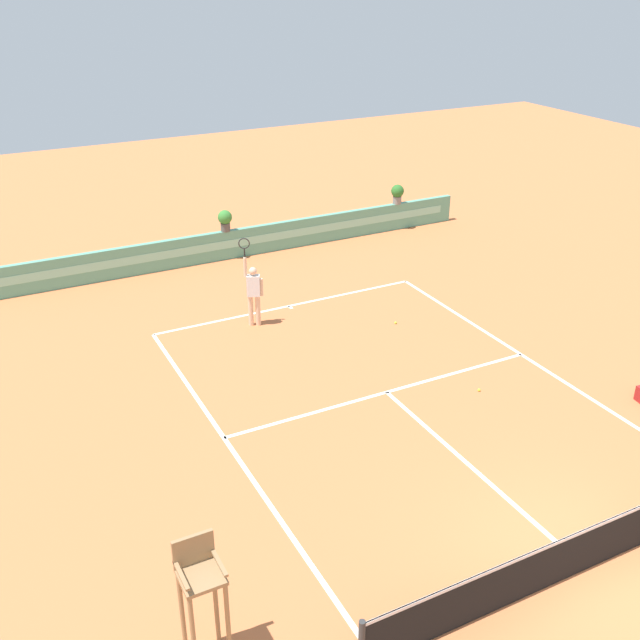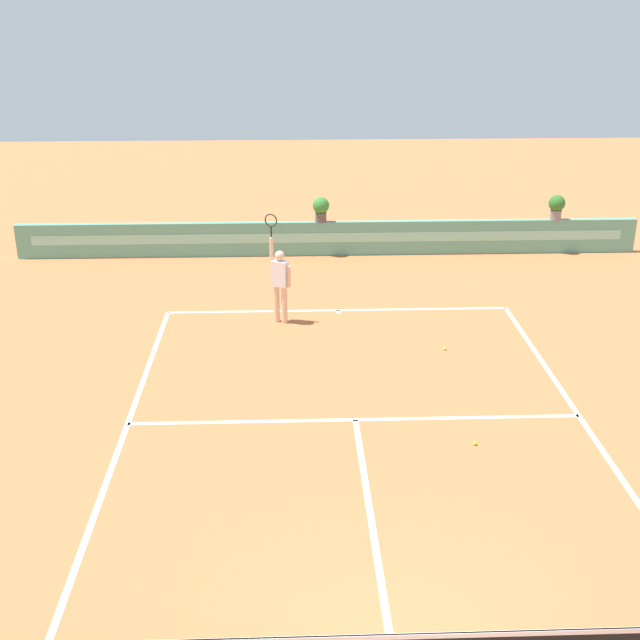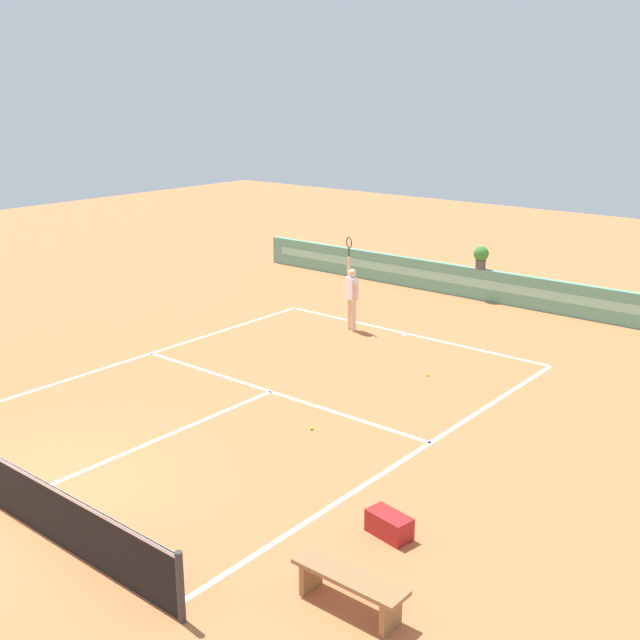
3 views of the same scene
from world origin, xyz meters
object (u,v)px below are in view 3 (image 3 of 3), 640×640
at_px(bench_courtside, 349,583).
at_px(tennis_ball_near_baseline, 312,428).
at_px(potted_plant_centre, 481,256).
at_px(gear_bag, 389,525).
at_px(tennis_player, 352,293).
at_px(tennis_ball_mid_court, 428,375).

bearing_deg(bench_courtside, tennis_ball_near_baseline, 134.90).
height_order(tennis_ball_near_baseline, potted_plant_centre, potted_plant_centre).
xyz_separation_m(bench_courtside, gear_bag, (-0.58, 1.74, -0.20)).
xyz_separation_m(bench_courtside, tennis_player, (-7.27, 9.67, 0.67)).
height_order(bench_courtside, gear_bag, bench_courtside).
distance_m(bench_courtside, gear_bag, 1.85).
xyz_separation_m(tennis_ball_near_baseline, potted_plant_centre, (-2.23, 10.96, 1.38)).
relative_size(gear_bag, potted_plant_centre, 0.97).
bearing_deg(tennis_ball_mid_court, tennis_player, 153.67).
height_order(gear_bag, tennis_player, tennis_player).
xyz_separation_m(bench_courtside, potted_plant_centre, (-6.12, 14.86, 1.04)).
bearing_deg(gear_bag, potted_plant_centre, 112.92).
height_order(tennis_ball_near_baseline, tennis_ball_mid_court, same).
xyz_separation_m(tennis_player, tennis_ball_mid_court, (3.57, -1.76, -1.02)).
height_order(tennis_player, potted_plant_centre, tennis_player).
distance_m(tennis_player, potted_plant_centre, 5.33).
height_order(bench_courtside, tennis_ball_near_baseline, bench_courtside).
bearing_deg(gear_bag, tennis_player, 130.17).
xyz_separation_m(tennis_player, tennis_ball_near_baseline, (3.38, -5.76, -1.02)).
distance_m(tennis_ball_mid_court, potted_plant_centre, 7.49).
relative_size(bench_courtside, gear_bag, 2.29).
distance_m(gear_bag, tennis_player, 10.41).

